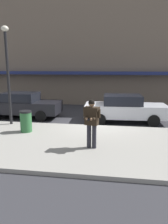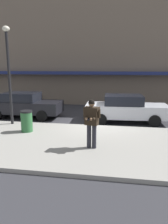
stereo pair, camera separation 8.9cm
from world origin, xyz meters
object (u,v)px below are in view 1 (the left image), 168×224
at_px(parked_sedan_mid, 125,108).
at_px(man_texting_on_phone, 92,119).
at_px(parked_sedan_near, 23,105).
at_px(street_lamp_post, 7,66).
at_px(trash_bin, 26,121).

relative_size(parked_sedan_mid, man_texting_on_phone, 2.54).
bearing_deg(parked_sedan_near, man_texting_on_phone, -45.19).
xyz_separation_m(street_lamp_post, trash_bin, (1.35, -1.19, -2.51)).
bearing_deg(man_texting_on_phone, trash_bin, 153.76).
xyz_separation_m(man_texting_on_phone, street_lamp_post, (-4.57, 2.77, 1.89)).
distance_m(man_texting_on_phone, street_lamp_post, 5.67).
distance_m(parked_sedan_mid, man_texting_on_phone, 4.86).
bearing_deg(street_lamp_post, parked_sedan_near, 97.39).
bearing_deg(parked_sedan_near, trash_bin, -63.74).
height_order(parked_sedan_mid, man_texting_on_phone, man_texting_on_phone).
bearing_deg(street_lamp_post, parked_sedan_mid, 17.69).
relative_size(street_lamp_post, trash_bin, 4.98).
relative_size(parked_sedan_mid, trash_bin, 4.69).
xyz_separation_m(parked_sedan_mid, trash_bin, (-4.54, -3.07, -0.16)).
bearing_deg(street_lamp_post, man_texting_on_phone, -31.28).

